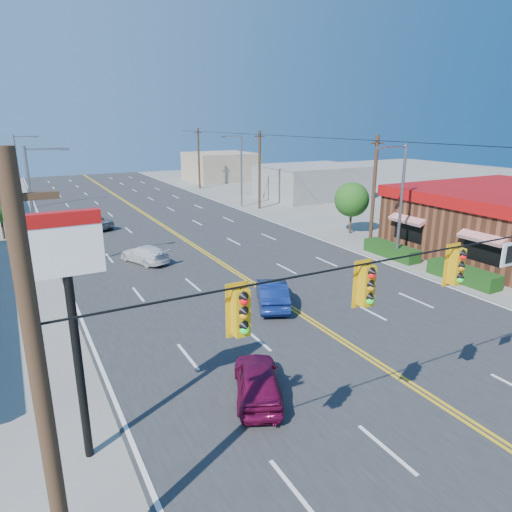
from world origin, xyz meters
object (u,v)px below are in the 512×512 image
kfc (508,220)px  car_white (145,255)px  car_magenta (258,382)px  car_blue (272,294)px  car_silver (91,223)px  signal_span (479,278)px  pizza_hut_sign (69,288)px

kfc → car_white: 26.39m
car_magenta → car_white: car_magenta is taller
car_blue → car_silver: size_ratio=0.90×
car_white → car_silver: car_silver is taller
signal_span → pizza_hut_sign: 11.60m
pizza_hut_sign → car_blue: 13.29m
signal_span → car_silver: size_ratio=5.27×
signal_span → kfc: size_ratio=1.49×
kfc → car_blue: 20.69m
car_white → car_silver: size_ratio=0.87×
pizza_hut_sign → car_blue: (10.30, 7.09, -4.50)m
car_magenta → car_white: (0.78, 17.64, -0.07)m
kfc → car_blue: (-20.60, -0.91, -1.69)m
car_blue → car_white: car_blue is taller
signal_span → pizza_hut_sign: (-10.88, 4.00, 0.30)m
pizza_hut_sign → car_silver: (4.95, 30.12, -4.54)m
kfc → car_silver: (-25.95, 22.12, -1.74)m
pizza_hut_sign → car_blue: pizza_hut_sign is taller
pizza_hut_sign → car_white: size_ratio=1.70×
pizza_hut_sign → car_magenta: 7.27m
car_magenta → car_white: bearing=-68.6°
kfc → car_white: (-24.44, 9.81, -1.80)m
kfc → car_blue: bearing=-177.5°
signal_span → car_magenta: signal_span is taller
signal_span → car_silver: 34.89m
kfc → car_magenta: size_ratio=4.24×
car_magenta → signal_span: bearing=165.2°
kfc → car_white: kfc is taller
kfc → car_blue: kfc is taller
kfc → car_silver: size_ratio=3.53×
car_magenta → car_silver: bearing=-64.7°
signal_span → car_blue: signal_span is taller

